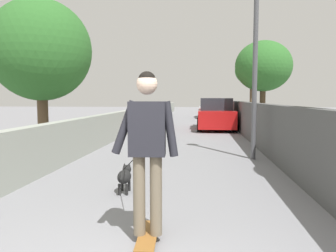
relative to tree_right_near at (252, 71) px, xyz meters
name	(u,v)px	position (x,y,z in m)	size (l,w,h in m)	color
ground_plane	(187,129)	(-5.00, 3.84, -3.24)	(80.00, 80.00, 0.00)	gray
wall_left	(127,122)	(-7.00, 6.39, -2.73)	(48.00, 0.30, 1.01)	#999E93
fence_right	(246,118)	(-7.00, 1.28, -2.55)	(48.00, 0.30, 1.38)	#4C4C4C
tree_right_near	(252,71)	(0.00, 0.00, 0.00)	(2.10, 2.10, 4.17)	brown
tree_right_far	(263,67)	(-6.00, 0.41, -0.29)	(2.49, 2.49, 4.08)	#473523
tree_left_distant	(41,51)	(-11.50, 7.96, -0.27)	(3.00, 3.00, 4.49)	brown
lamp_post	(256,31)	(-12.63, 1.83, -0.04)	(0.36, 0.36, 4.74)	#4C4C51
skateboard	(148,236)	(-17.64, 3.72, -3.17)	(0.81, 0.24, 0.08)	brown
person_skateboarder	(147,140)	(-17.64, 3.72, -2.13)	(0.24, 0.71, 1.74)	#726651
dog	(125,176)	(-15.85, 4.39, -2.96)	(2.10, 0.80, 1.06)	black
car_near	(216,115)	(-4.60, 2.43, -2.52)	(4.27, 1.80, 1.54)	#B71414
car_far	(210,109)	(4.95, 2.43, -2.52)	(4.11, 1.80, 1.54)	silver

